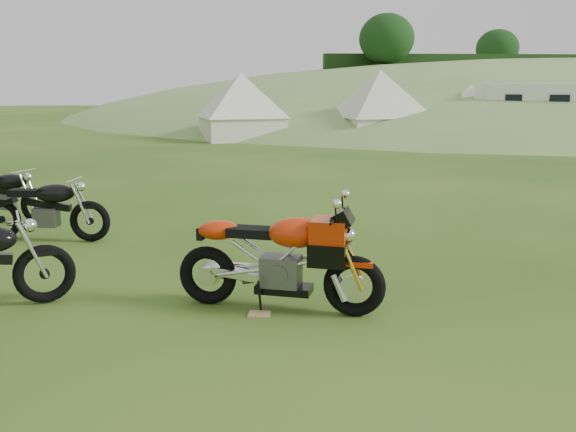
{
  "coord_description": "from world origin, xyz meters",
  "views": [
    {
      "loc": [
        -0.64,
        -6.4,
        2.43
      ],
      "look_at": [
        -0.04,
        0.4,
        0.99
      ],
      "focal_mm": 40.0,
      "sensor_mm": 36.0,
      "label": 1
    }
  ],
  "objects_px": {
    "vintage_moto_d": "(3,193)",
    "caravan": "(536,111)",
    "tent_left": "(241,107)",
    "plywood_board": "(259,314)",
    "vintage_moto_c": "(44,208)",
    "tent_mid": "(380,106)",
    "tent_right": "(470,110)",
    "sport_motorcycle": "(279,251)"
  },
  "relations": [
    {
      "from": "vintage_moto_c",
      "to": "tent_right",
      "type": "relative_size",
      "value": 0.72
    },
    {
      "from": "sport_motorcycle",
      "to": "tent_right",
      "type": "distance_m",
      "value": 22.43
    },
    {
      "from": "vintage_moto_d",
      "to": "tent_right",
      "type": "relative_size",
      "value": 0.68
    },
    {
      "from": "vintage_moto_d",
      "to": "caravan",
      "type": "xyz_separation_m",
      "value": [
        16.63,
        14.48,
        0.69
      ]
    },
    {
      "from": "sport_motorcycle",
      "to": "caravan",
      "type": "distance_m",
      "value": 22.86
    },
    {
      "from": "vintage_moto_d",
      "to": "tent_left",
      "type": "xyz_separation_m",
      "value": [
        4.43,
        15.68,
        0.86
      ]
    },
    {
      "from": "vintage_moto_d",
      "to": "caravan",
      "type": "height_order",
      "value": "caravan"
    },
    {
      "from": "tent_mid",
      "to": "tent_right",
      "type": "distance_m",
      "value": 4.05
    },
    {
      "from": "vintage_moto_c",
      "to": "tent_mid",
      "type": "relative_size",
      "value": 0.62
    },
    {
      "from": "plywood_board",
      "to": "vintage_moto_c",
      "type": "distance_m",
      "value": 4.73
    },
    {
      "from": "vintage_moto_c",
      "to": "tent_left",
      "type": "relative_size",
      "value": 0.64
    },
    {
      "from": "plywood_board",
      "to": "caravan",
      "type": "bearing_deg",
      "value": 57.65
    },
    {
      "from": "plywood_board",
      "to": "tent_left",
      "type": "xyz_separation_m",
      "value": [
        0.16,
        20.72,
        1.34
      ]
    },
    {
      "from": "sport_motorcycle",
      "to": "vintage_moto_c",
      "type": "relative_size",
      "value": 1.09
    },
    {
      "from": "tent_mid",
      "to": "plywood_board",
      "type": "bearing_deg",
      "value": -116.91
    },
    {
      "from": "vintage_moto_c",
      "to": "vintage_moto_d",
      "type": "xyz_separation_m",
      "value": [
        -1.13,
        1.54,
        -0.03
      ]
    },
    {
      "from": "vintage_moto_d",
      "to": "sport_motorcycle",
      "type": "bearing_deg",
      "value": -22.52
    },
    {
      "from": "tent_mid",
      "to": "caravan",
      "type": "relative_size",
      "value": 0.63
    },
    {
      "from": "vintage_moto_d",
      "to": "vintage_moto_c",
      "type": "bearing_deg",
      "value": -28.97
    },
    {
      "from": "vintage_moto_c",
      "to": "tent_left",
      "type": "distance_m",
      "value": 17.56
    },
    {
      "from": "vintage_moto_d",
      "to": "tent_mid",
      "type": "xyz_separation_m",
      "value": [
        10.13,
        14.93,
        0.89
      ]
    },
    {
      "from": "tent_right",
      "to": "sport_motorcycle",
      "type": "bearing_deg",
      "value": -109.41
    },
    {
      "from": "sport_motorcycle",
      "to": "vintage_moto_d",
      "type": "height_order",
      "value": "sport_motorcycle"
    },
    {
      "from": "vintage_moto_d",
      "to": "tent_left",
      "type": "height_order",
      "value": "tent_left"
    },
    {
      "from": "vintage_moto_c",
      "to": "sport_motorcycle",
      "type": "bearing_deg",
      "value": -34.66
    },
    {
      "from": "plywood_board",
      "to": "vintage_moto_c",
      "type": "bearing_deg",
      "value": 131.94
    },
    {
      "from": "tent_mid",
      "to": "tent_right",
      "type": "height_order",
      "value": "tent_mid"
    },
    {
      "from": "sport_motorcycle",
      "to": "vintage_moto_c",
      "type": "height_order",
      "value": "sport_motorcycle"
    },
    {
      "from": "vintage_moto_c",
      "to": "tent_right",
      "type": "distance_m",
      "value": 21.34
    },
    {
      "from": "sport_motorcycle",
      "to": "tent_left",
      "type": "xyz_separation_m",
      "value": [
        -0.06,
        20.57,
        0.7
      ]
    },
    {
      "from": "plywood_board",
      "to": "tent_left",
      "type": "height_order",
      "value": "tent_left"
    },
    {
      "from": "tent_right",
      "to": "tent_left",
      "type": "bearing_deg",
      "value": -175.84
    },
    {
      "from": "tent_right",
      "to": "tent_mid",
      "type": "bearing_deg",
      "value": -167.96
    },
    {
      "from": "vintage_moto_c",
      "to": "tent_right",
      "type": "height_order",
      "value": "tent_right"
    },
    {
      "from": "vintage_moto_d",
      "to": "tent_left",
      "type": "distance_m",
      "value": 16.32
    },
    {
      "from": "tent_left",
      "to": "caravan",
      "type": "distance_m",
      "value": 12.26
    },
    {
      "from": "vintage_moto_c",
      "to": "tent_right",
      "type": "bearing_deg",
      "value": 62.5
    },
    {
      "from": "tent_left",
      "to": "sport_motorcycle",
      "type": "bearing_deg",
      "value": -101.66
    },
    {
      "from": "sport_motorcycle",
      "to": "tent_mid",
      "type": "distance_m",
      "value": 20.62
    },
    {
      "from": "tent_left",
      "to": "tent_right",
      "type": "bearing_deg",
      "value": -13.8
    },
    {
      "from": "sport_motorcycle",
      "to": "tent_right",
      "type": "relative_size",
      "value": 0.78
    },
    {
      "from": "tent_mid",
      "to": "tent_right",
      "type": "relative_size",
      "value": 1.15
    }
  ]
}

